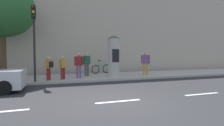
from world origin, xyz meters
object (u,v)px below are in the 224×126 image
at_px(pedestrian_in_red_top, 63,66).
at_px(bicycle_leaning, 101,69).
at_px(poster_column, 114,56).
at_px(street_tree, 2,10).
at_px(traffic_light, 34,31).
at_px(pedestrian_in_light_jacket, 79,63).
at_px(pedestrian_in_dark_shirt, 145,61).
at_px(pedestrian_with_backpack, 87,62).
at_px(pedestrian_near_pole, 49,66).

bearing_deg(pedestrian_in_red_top, bicycle_leaning, 39.71).
bearing_deg(bicycle_leaning, poster_column, -82.98).
xyz_separation_m(street_tree, bicycle_leaning, (6.97, 0.85, -4.13)).
bearing_deg(poster_column, traffic_light, -170.38).
height_order(traffic_light, street_tree, street_tree).
height_order(street_tree, pedestrian_in_light_jacket, street_tree).
distance_m(street_tree, pedestrian_in_light_jacket, 6.13).
bearing_deg(pedestrian_in_dark_shirt, pedestrian_in_light_jacket, 179.46).
distance_m(traffic_light, pedestrian_in_dark_shirt, 7.92).
bearing_deg(pedestrian_with_backpack, pedestrian_in_light_jacket, -125.23).
relative_size(pedestrian_in_light_jacket, bicycle_leaning, 0.99).
height_order(pedestrian_with_backpack, bicycle_leaning, pedestrian_with_backpack).
relative_size(pedestrian_near_pole, pedestrian_in_red_top, 0.99).
relative_size(poster_column, pedestrian_in_light_jacket, 1.73).
xyz_separation_m(street_tree, pedestrian_in_red_top, (3.70, -1.87, -3.65)).
bearing_deg(pedestrian_in_red_top, pedestrian_in_light_jacket, 13.08).
xyz_separation_m(street_tree, pedestrian_in_dark_shirt, (9.72, -1.67, -3.46)).
relative_size(pedestrian_with_backpack, pedestrian_in_red_top, 1.14).
height_order(pedestrian_near_pole, pedestrian_in_light_jacket, pedestrian_in_light_jacket).
bearing_deg(bicycle_leaning, pedestrian_in_light_jacket, -131.91).
distance_m(poster_column, pedestrian_in_light_jacket, 2.56).
xyz_separation_m(pedestrian_in_dark_shirt, pedestrian_in_light_jacket, (-4.97, 0.05, -0.06)).
bearing_deg(traffic_light, pedestrian_with_backpack, 27.97).
bearing_deg(traffic_light, pedestrian_in_red_top, 17.58).
distance_m(pedestrian_near_pole, pedestrian_in_red_top, 0.86).
bearing_deg(pedestrian_in_dark_shirt, pedestrian_with_backpack, 165.30).
xyz_separation_m(pedestrian_in_dark_shirt, pedestrian_in_red_top, (-6.03, -0.20, -0.19)).
bearing_deg(pedestrian_in_dark_shirt, pedestrian_near_pole, -177.07).
xyz_separation_m(poster_column, pedestrian_in_dark_shirt, (2.46, -0.17, -0.42)).
distance_m(pedestrian_in_light_jacket, bicycle_leaning, 3.38).
bearing_deg(traffic_light, poster_column, 9.62).
bearing_deg(poster_column, bicycle_leaning, 97.02).
bearing_deg(pedestrian_in_red_top, traffic_light, -162.42).
bearing_deg(street_tree, pedestrian_near_pole, -35.30).
bearing_deg(bicycle_leaning, pedestrian_in_dark_shirt, -42.49).
distance_m(poster_column, street_tree, 8.01).
relative_size(traffic_light, pedestrian_near_pole, 2.97).
bearing_deg(traffic_light, bicycle_leaning, 33.41).
bearing_deg(pedestrian_near_pole, poster_column, 6.69).
relative_size(traffic_light, street_tree, 0.69).
xyz_separation_m(poster_column, bicycle_leaning, (-0.29, 2.35, -1.09)).
bearing_deg(bicycle_leaning, pedestrian_in_red_top, -140.29).
relative_size(poster_column, bicycle_leaning, 1.71).
bearing_deg(pedestrian_near_pole, pedestrian_in_light_jacket, 11.84).
bearing_deg(street_tree, poster_column, -11.69).
height_order(poster_column, pedestrian_with_backpack, poster_column).
distance_m(pedestrian_in_dark_shirt, pedestrian_near_pole, 6.88).
bearing_deg(street_tree, pedestrian_with_backpack, -5.82).
bearing_deg(street_tree, pedestrian_in_dark_shirt, -9.74).
distance_m(traffic_light, street_tree, 3.52).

